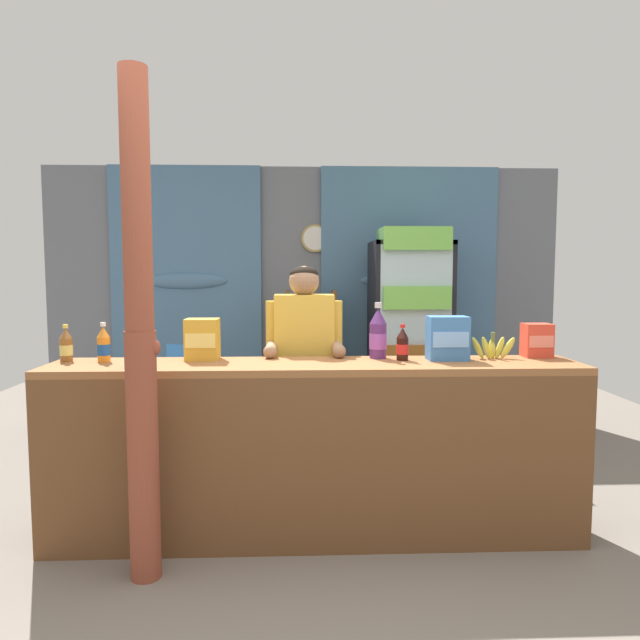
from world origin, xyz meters
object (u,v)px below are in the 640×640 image
(soda_bottle_orange_soda, at_px, (104,345))
(snack_box_biscuit, at_px, (447,338))
(timber_post, at_px, (140,342))
(drink_fridge, at_px, (410,323))
(soda_bottle_water, at_px, (132,348))
(soda_bottle_grape_soda, at_px, (378,335))
(soda_bottle_iced_tea, at_px, (66,346))
(stall_counter, at_px, (316,438))
(snack_box_choco_powder, at_px, (202,339))
(soda_bottle_cola, at_px, (402,345))
(shopkeeper, at_px, (304,357))
(snack_box_crackers, at_px, (537,340))
(plastic_lawn_chair, at_px, (176,389))
(bottle_shelf_rack, at_px, (311,357))
(banana_bunch, at_px, (493,348))

(soda_bottle_orange_soda, bearing_deg, snack_box_biscuit, -0.19)
(timber_post, bearing_deg, drink_fridge, 53.64)
(soda_bottle_orange_soda, relative_size, soda_bottle_water, 0.90)
(timber_post, distance_m, soda_bottle_water, 0.33)
(soda_bottle_grape_soda, bearing_deg, drink_fridge, 73.18)
(soda_bottle_iced_tea, distance_m, soda_bottle_water, 0.48)
(stall_counter, bearing_deg, snack_box_choco_powder, 159.58)
(soda_bottle_iced_tea, bearing_deg, soda_bottle_cola, -0.86)
(timber_post, bearing_deg, soda_bottle_iced_tea, 137.40)
(soda_bottle_grape_soda, distance_m, soda_bottle_orange_soda, 1.57)
(shopkeeper, distance_m, snack_box_crackers, 1.41)
(timber_post, bearing_deg, snack_box_choco_powder, 69.90)
(timber_post, bearing_deg, plastic_lawn_chair, 98.06)
(shopkeeper, xyz_separation_m, snack_box_crackers, (1.38, -0.27, 0.13))
(snack_box_choco_powder, bearing_deg, soda_bottle_orange_soda, -174.05)
(soda_bottle_orange_soda, xyz_separation_m, snack_box_biscuit, (1.95, -0.01, 0.03))
(soda_bottle_grape_soda, bearing_deg, soda_bottle_orange_soda, -177.30)
(stall_counter, height_order, soda_bottle_orange_soda, soda_bottle_orange_soda)
(soda_bottle_iced_tea, relative_size, soda_bottle_cola, 1.01)
(snack_box_crackers, bearing_deg, soda_bottle_water, -173.08)
(stall_counter, distance_m, timber_post, 1.07)
(plastic_lawn_chair, bearing_deg, soda_bottle_cola, -45.31)
(stall_counter, bearing_deg, drink_fridge, 66.23)
(soda_bottle_cola, height_order, snack_box_crackers, soda_bottle_cola)
(plastic_lawn_chair, height_order, snack_box_crackers, snack_box_crackers)
(timber_post, bearing_deg, shopkeeper, 46.85)
(shopkeeper, height_order, snack_box_choco_powder, shopkeeper)
(bottle_shelf_rack, xyz_separation_m, shopkeeper, (-0.08, -1.78, 0.27))
(stall_counter, xyz_separation_m, snack_box_choco_powder, (-0.65, 0.24, 0.52))
(snack_box_biscuit, bearing_deg, soda_bottle_grape_soda, 168.38)
(snack_box_choco_powder, height_order, snack_box_crackers, snack_box_choco_powder)
(soda_bottle_orange_soda, distance_m, snack_box_biscuit, 1.96)
(shopkeeper, height_order, soda_bottle_grape_soda, shopkeeper)
(drink_fridge, relative_size, snack_box_biscuit, 7.50)
(soda_bottle_iced_tea, xyz_separation_m, banana_bunch, (2.45, 0.02, -0.03))
(timber_post, height_order, snack_box_biscuit, timber_post)
(plastic_lawn_chair, relative_size, soda_bottle_iced_tea, 4.08)
(soda_bottle_orange_soda, distance_m, snack_box_choco_powder, 0.55)
(soda_bottle_iced_tea, relative_size, snack_box_choco_powder, 0.89)
(plastic_lawn_chair, relative_size, soda_bottle_cola, 4.14)
(soda_bottle_iced_tea, xyz_separation_m, snack_box_biscuit, (2.17, -0.02, 0.04))
(timber_post, height_order, snack_box_crackers, timber_post)
(soda_bottle_orange_soda, xyz_separation_m, snack_box_crackers, (2.52, 0.08, 0.01))
(drink_fridge, xyz_separation_m, soda_bottle_orange_soda, (-2.12, -1.93, 0.06))
(stall_counter, xyz_separation_m, banana_bunch, (1.05, 0.22, 0.46))
(soda_bottle_water, bearing_deg, bottle_shelf_rack, 66.74)
(drink_fridge, height_order, bottle_shelf_rack, drink_fridge)
(timber_post, xyz_separation_m, snack_box_biscuit, (1.61, 0.49, -0.05))
(stall_counter, distance_m, snack_box_choco_powder, 0.87)
(stall_counter, bearing_deg, soda_bottle_grape_soda, 35.00)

